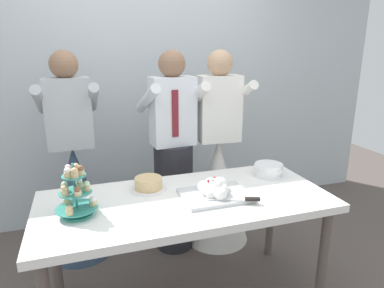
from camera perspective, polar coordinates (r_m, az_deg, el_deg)
rear_wall at (r=3.37m, az=-8.61°, el=11.90°), size 5.20×0.10×2.90m
dessert_table at (r=2.18m, az=-1.00°, el=-10.75°), size 1.80×0.80×0.78m
cupcake_stand at (r=1.99m, az=-18.91°, el=-7.79°), size 0.23×0.23×0.31m
main_cake_tray at (r=2.15m, az=3.90°, el=-7.77°), size 0.43×0.35×0.13m
plate_stack at (r=2.55m, az=12.63°, el=-4.21°), size 0.21×0.21×0.09m
round_cake at (r=2.27m, az=-7.30°, el=-6.65°), size 0.24×0.24×0.08m
person_groom at (r=2.81m, az=-3.13°, el=-3.43°), size 0.49×0.52×1.66m
person_bride at (r=2.98m, az=4.28°, el=-5.65°), size 0.56×0.56×1.66m
person_guest at (r=2.95m, az=-18.82°, el=-6.78°), size 0.56×0.56×1.66m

